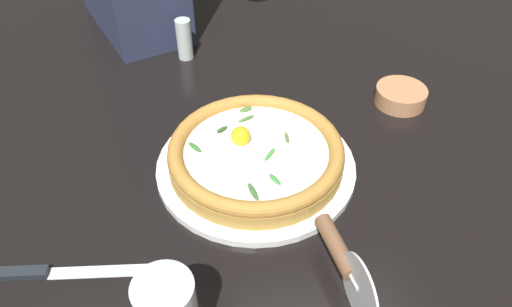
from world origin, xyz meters
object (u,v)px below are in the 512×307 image
side_bowl (401,96)px  table_knife (43,273)px  pizza (256,153)px  pizza_cutter (344,261)px  pepper_shaker (184,39)px

side_bowl → table_knife: 0.66m
pizza → pizza_cutter: 0.24m
pizza → table_knife: pizza is taller
table_knife → side_bowl: bearing=24.2°
side_bowl → pepper_shaker: pepper_shaker is taller
table_knife → pizza_cutter: bearing=-12.2°
side_bowl → pepper_shaker: 0.45m
table_knife → pepper_shaker: (0.22, 0.51, 0.04)m
pizza → pizza_cutter: size_ratio=1.76×
side_bowl → pizza_cutter: (-0.23, -0.35, 0.03)m
side_bowl → pepper_shaker: bearing=148.0°
side_bowl → table_knife: (-0.60, -0.27, -0.01)m
pizza_cutter → table_knife: pizza_cutter is taller
pizza → table_knife: size_ratio=1.10×
pizza → side_bowl: bearing=22.9°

